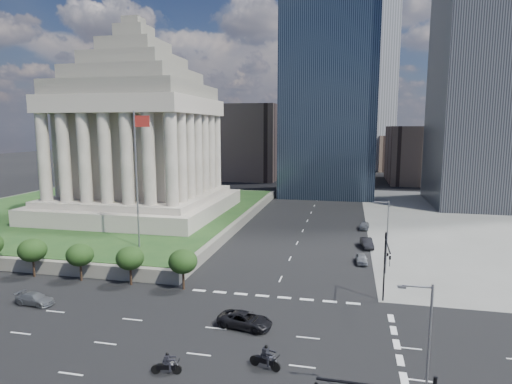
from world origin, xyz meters
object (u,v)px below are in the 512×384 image
(suv_grey, at_px, (35,299))
(parked_sedan_near, at_px, (362,259))
(parked_sedan_far, at_px, (364,226))
(motorcycle_lead, at_px, (265,356))
(flagpole, at_px, (137,172))
(traffic_signal_ne, at_px, (386,261))
(pickup_truck, at_px, (245,320))
(war_memorial, at_px, (138,118))
(street_lamp_south, at_px, (426,350))
(street_lamp_north, at_px, (386,233))
(parked_sedan_mid, at_px, (367,243))
(motorcycle_trail, at_px, (166,363))

(suv_grey, relative_size, parked_sedan_near, 1.14)
(parked_sedan_far, xyz_separation_m, motorcycle_lead, (-9.45, -51.62, 0.32))
(flagpole, bearing_deg, traffic_signal_ne, -16.71)
(suv_grey, relative_size, motorcycle_lead, 1.59)
(flagpole, bearing_deg, pickup_truck, -41.48)
(flagpole, bearing_deg, war_memorial, 116.89)
(street_lamp_south, height_order, motorcycle_lead, street_lamp_south)
(flagpole, bearing_deg, street_lamp_north, 1.63)
(pickup_truck, xyz_separation_m, parked_sedan_near, (11.75, 23.17, -0.08))
(suv_grey, bearing_deg, parked_sedan_mid, -44.43)
(war_memorial, xyz_separation_m, street_lamp_south, (47.33, -54.00, -15.74))
(war_memorial, height_order, pickup_truck, war_memorial)
(parked_sedan_near, height_order, parked_sedan_far, parked_sedan_far)
(war_memorial, relative_size, street_lamp_south, 3.90)
(traffic_signal_ne, bearing_deg, flagpole, 163.29)
(traffic_signal_ne, distance_m, motorcycle_trail, 25.17)
(street_lamp_north, relative_size, motorcycle_trail, 4.02)
(pickup_truck, relative_size, parked_sedan_mid, 1.15)
(flagpole, height_order, parked_sedan_near, flagpole)
(flagpole, relative_size, street_lamp_south, 2.00)
(flagpole, height_order, parked_sedan_mid, flagpole)
(flagpole, xyz_separation_m, pickup_truck, (20.55, -18.17, -12.36))
(street_lamp_south, relative_size, motorcycle_lead, 3.55)
(traffic_signal_ne, height_order, parked_sedan_far, traffic_signal_ne)
(war_memorial, relative_size, parked_sedan_near, 9.90)
(street_lamp_south, relative_size, parked_sedan_near, 2.54)
(traffic_signal_ne, xyz_separation_m, parked_sedan_mid, (-1.00, 23.84, -4.47))
(traffic_signal_ne, distance_m, parked_sedan_mid, 24.27)
(parked_sedan_far, bearing_deg, parked_sedan_near, -85.46)
(parked_sedan_far, relative_size, motorcycle_lead, 1.52)
(parked_sedan_mid, height_order, motorcycle_lead, motorcycle_lead)
(pickup_truck, bearing_deg, war_memorial, 47.71)
(street_lamp_north, xyz_separation_m, parked_sedan_mid, (-1.83, 12.53, -4.88))
(parked_sedan_mid, distance_m, parked_sedan_far, 13.18)
(motorcycle_lead, bearing_deg, traffic_signal_ne, 70.54)
(motorcycle_lead, bearing_deg, street_lamp_south, -8.14)
(war_memorial, bearing_deg, flagpole, -63.11)
(war_memorial, height_order, street_lamp_north, war_memorial)
(flagpole, bearing_deg, motorcycle_lead, -46.22)
(street_lamp_north, bearing_deg, parked_sedan_far, 94.07)
(flagpole, height_order, motorcycle_trail, flagpole)
(street_lamp_north, bearing_deg, suv_grey, -154.14)
(street_lamp_north, height_order, pickup_truck, street_lamp_north)
(flagpole, relative_size, motorcycle_lead, 7.09)
(pickup_truck, bearing_deg, street_lamp_south, -119.11)
(war_memorial, distance_m, suv_grey, 47.44)
(parked_sedan_far, relative_size, motorcycle_trail, 1.72)
(street_lamp_south, distance_m, street_lamp_north, 31.00)
(traffic_signal_ne, xyz_separation_m, street_lamp_north, (0.83, 11.30, 0.41))
(flagpole, xyz_separation_m, street_lamp_north, (35.16, 1.00, -7.45))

